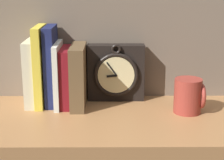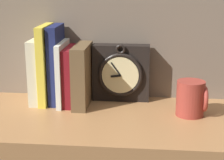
{
  "view_description": "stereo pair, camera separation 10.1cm",
  "coord_description": "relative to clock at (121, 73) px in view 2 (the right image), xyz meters",
  "views": [
    {
      "loc": [
        -0.01,
        -0.97,
        1.15
      ],
      "look_at": [
        0.0,
        0.0,
        0.88
      ],
      "focal_mm": 60.0,
      "sensor_mm": 36.0,
      "label": 1
    },
    {
      "loc": [
        0.09,
        -0.97,
        1.15
      ],
      "look_at": [
        0.0,
        0.0,
        0.88
      ],
      "focal_mm": 60.0,
      "sensor_mm": 36.0,
      "label": 2
    }
  ],
  "objects": [
    {
      "name": "book_slot0_cream",
      "position": [
        -0.25,
        -0.04,
        0.01
      ],
      "size": [
        0.03,
        0.13,
        0.2
      ],
      "color": "beige",
      "rests_on": "bookshelf"
    },
    {
      "name": "mug",
      "position": [
        0.21,
        -0.11,
        -0.04
      ],
      "size": [
        0.08,
        0.08,
        0.1
      ],
      "color": "#9E382D",
      "rests_on": "bookshelf"
    },
    {
      "name": "clock",
      "position": [
        0.0,
        0.0,
        0.0
      ],
      "size": [
        0.18,
        0.06,
        0.18
      ],
      "color": "black",
      "rests_on": "bookshelf"
    },
    {
      "name": "book_slot1_yellow",
      "position": [
        -0.23,
        -0.04,
        0.03
      ],
      "size": [
        0.02,
        0.13,
        0.24
      ],
      "color": "yellow",
      "rests_on": "bookshelf"
    },
    {
      "name": "book_slot4_maroon",
      "position": [
        -0.15,
        -0.04,
        -0.0
      ],
      "size": [
        0.03,
        0.14,
        0.17
      ],
      "color": "maroon",
      "rests_on": "bookshelf"
    },
    {
      "name": "book_slot2_navy",
      "position": [
        -0.19,
        -0.03,
        0.03
      ],
      "size": [
        0.03,
        0.12,
        0.24
      ],
      "color": "navy",
      "rests_on": "bookshelf"
    },
    {
      "name": "book_slot3_white",
      "position": [
        -0.17,
        -0.04,
        0.01
      ],
      "size": [
        0.02,
        0.15,
        0.19
      ],
      "color": "silver",
      "rests_on": "bookshelf"
    },
    {
      "name": "book_slot5_brown",
      "position": [
        -0.11,
        -0.05,
        0.0
      ],
      "size": [
        0.04,
        0.16,
        0.18
      ],
      "color": "brown",
      "rests_on": "bookshelf"
    }
  ]
}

